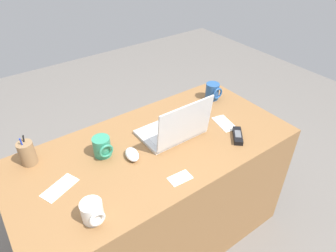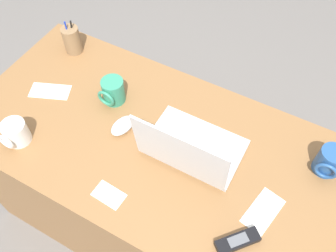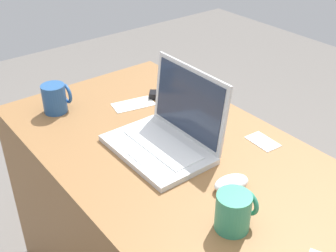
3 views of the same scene
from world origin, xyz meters
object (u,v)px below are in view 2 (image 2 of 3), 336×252
at_px(laptop, 190,148).
at_px(coffee_mug_spare, 113,91).
at_px(coffee_mug_tall, 329,162).
at_px(cordless_phone, 237,241).
at_px(pen_holder, 72,40).
at_px(computer_mouse, 123,126).
at_px(coffee_mug_white, 15,133).

height_order(laptop, coffee_mug_spare, laptop).
xyz_separation_m(coffee_mug_tall, coffee_mug_spare, (0.80, 0.09, -0.00)).
height_order(coffee_mug_spare, cordless_phone, coffee_mug_spare).
distance_m(coffee_mug_tall, pen_holder, 1.12).
bearing_deg(cordless_phone, computer_mouse, -19.71).
relative_size(coffee_mug_tall, cordless_phone, 0.79).
bearing_deg(coffee_mug_tall, cordless_phone, 66.46).
height_order(computer_mouse, coffee_mug_tall, coffee_mug_tall).
xyz_separation_m(laptop, pen_holder, (0.68, -0.24, 0.01)).
relative_size(coffee_mug_tall, coffee_mug_spare, 1.03).
xyz_separation_m(cordless_phone, pen_holder, (0.95, -0.44, 0.05)).
height_order(coffee_mug_white, coffee_mug_tall, coffee_mug_tall).
relative_size(coffee_mug_spare, cordless_phone, 0.76).
relative_size(laptop, coffee_mug_spare, 3.33).
bearing_deg(laptop, cordless_phone, 142.50).
bearing_deg(pen_holder, coffee_mug_white, 103.22).
distance_m(computer_mouse, coffee_mug_spare, 0.15).
height_order(coffee_mug_white, cordless_phone, coffee_mug_white).
bearing_deg(coffee_mug_white, pen_holder, -76.78).
relative_size(coffee_mug_white, coffee_mug_tall, 0.94).
relative_size(cordless_phone, pen_holder, 0.85).
height_order(laptop, coffee_mug_tall, laptop).
bearing_deg(laptop, coffee_mug_spare, -13.33).
xyz_separation_m(laptop, coffee_mug_tall, (-0.43, -0.18, 0.00)).
xyz_separation_m(computer_mouse, coffee_mug_tall, (-0.70, -0.19, 0.03)).
xyz_separation_m(coffee_mug_white, coffee_mug_spare, (-0.20, -0.32, 0.01)).
bearing_deg(cordless_phone, coffee_mug_tall, -113.54).
bearing_deg(coffee_mug_white, laptop, -157.68).
height_order(coffee_mug_spare, pen_holder, pen_holder).
height_order(computer_mouse, cordless_phone, computer_mouse).
distance_m(coffee_mug_white, coffee_mug_tall, 1.08).
relative_size(coffee_mug_white, cordless_phone, 0.75).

